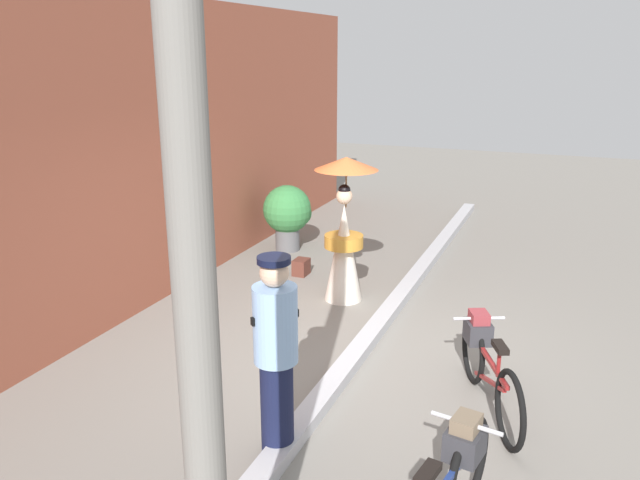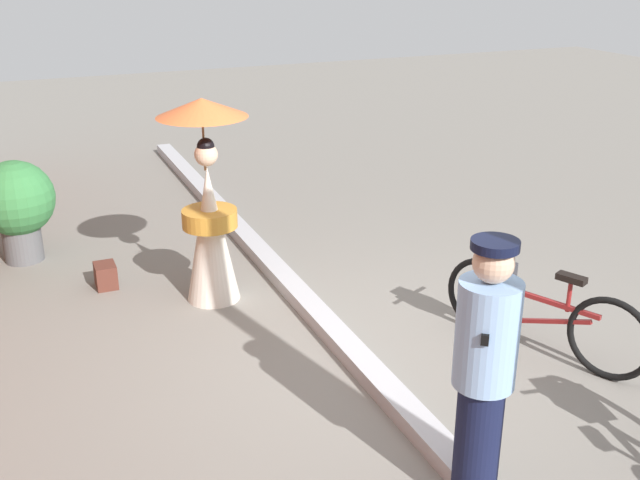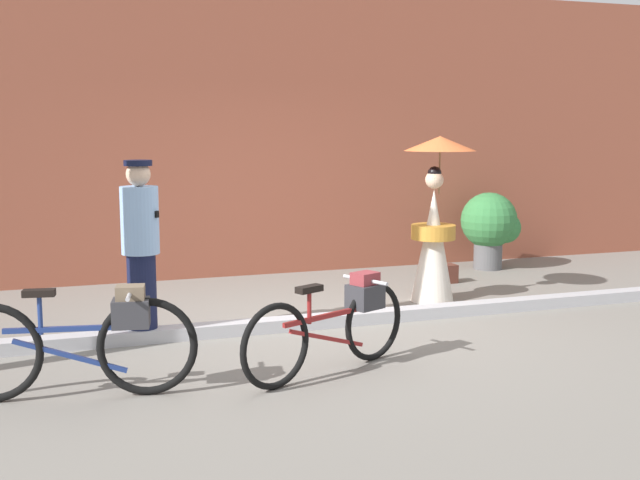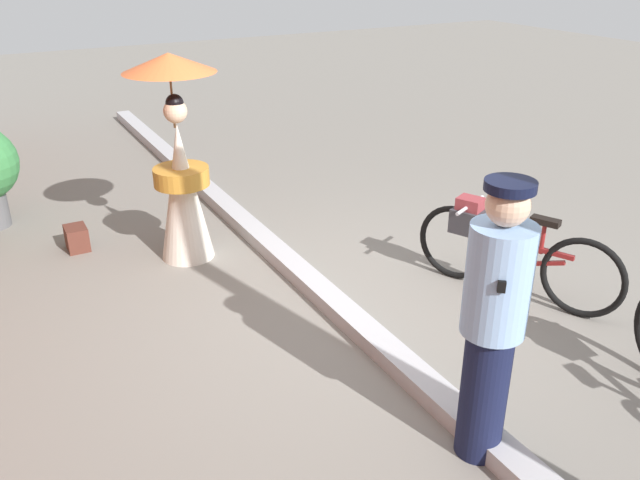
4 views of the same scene
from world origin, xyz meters
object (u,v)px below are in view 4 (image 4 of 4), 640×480
Objects in this scene: bicycle_near_officer at (504,247)px; person_with_parasol at (180,161)px; person_officer at (493,320)px; backpack_on_pavement at (77,237)px.

person_with_parasol is at bearing 47.12° from bicycle_near_officer.
person_with_parasol reaches higher than bicycle_near_officer.
backpack_on_pavement is at bearing 21.19° from person_officer.
person_with_parasol is at bearing -125.75° from backpack_on_pavement.
bicycle_near_officer is 0.87× the size of person_with_parasol.
bicycle_near_officer reaches higher than backpack_on_pavement.
person_with_parasol is 1.33m from backpack_on_pavement.
person_officer is at bearing -168.90° from person_with_parasol.
bicycle_near_officer is 6.37× the size of backpack_on_pavement.
person_officer is 6.56× the size of backpack_on_pavement.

